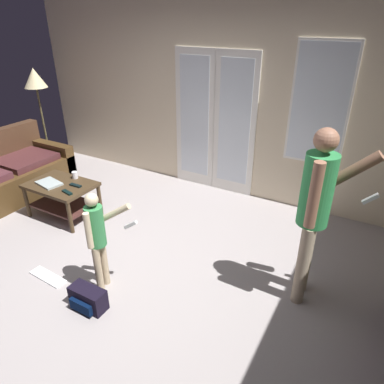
% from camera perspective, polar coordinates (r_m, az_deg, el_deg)
% --- Properties ---
extents(ground_plane, '(6.36, 4.79, 0.02)m').
position_cam_1_polar(ground_plane, '(3.89, -12.02, -12.67)').
color(ground_plane, '#9B9292').
extents(wall_back_with_doors, '(6.36, 0.09, 2.92)m').
position_cam_1_polar(wall_back_with_doors, '(5.07, 4.68, 15.48)').
color(wall_back_with_doors, beige).
rests_on(wall_back_with_doors, ground_plane).
extents(leather_couch, '(0.90, 1.96, 0.89)m').
position_cam_1_polar(leather_couch, '(5.76, -28.75, 1.86)').
color(leather_couch, '#49331A').
rests_on(leather_couch, ground_plane).
extents(coffee_table, '(0.86, 0.59, 0.47)m').
position_cam_1_polar(coffee_table, '(4.89, -20.36, -0.10)').
color(coffee_table, '#40301D').
rests_on(coffee_table, ground_plane).
extents(person_adult, '(0.60, 0.48, 1.66)m').
position_cam_1_polar(person_adult, '(3.14, 19.48, -1.98)').
color(person_adult, tan).
rests_on(person_adult, ground_plane).
extents(person_child, '(0.42, 0.35, 1.05)m').
position_cam_1_polar(person_child, '(3.36, -15.07, -6.60)').
color(person_child, tan).
rests_on(person_child, ground_plane).
extents(floor_lamp, '(0.35, 0.35, 1.67)m').
position_cam_1_polar(floor_lamp, '(6.31, -24.05, 15.87)').
color(floor_lamp, '#3B2F2E').
rests_on(floor_lamp, ground_plane).
extents(backpack, '(0.35, 0.20, 0.21)m').
position_cam_1_polar(backpack, '(3.50, -16.57, -16.24)').
color(backpack, black).
rests_on(backpack, ground_plane).
extents(loose_keyboard, '(0.45, 0.16, 0.02)m').
position_cam_1_polar(loose_keyboard, '(4.01, -22.36, -12.60)').
color(loose_keyboard, white).
rests_on(loose_keyboard, ground_plane).
extents(laptop_closed, '(0.36, 0.28, 0.03)m').
position_cam_1_polar(laptop_closed, '(4.87, -22.19, 1.33)').
color(laptop_closed, '#A9B8B7').
rests_on(laptop_closed, coffee_table).
extents(cup_near_edge, '(0.07, 0.07, 0.09)m').
position_cam_1_polar(cup_near_edge, '(4.92, -18.48, 2.63)').
color(cup_near_edge, white).
rests_on(cup_near_edge, coffee_table).
extents(tv_remote_black, '(0.18, 0.09, 0.02)m').
position_cam_1_polar(tv_remote_black, '(4.55, -19.61, -0.05)').
color(tv_remote_black, black).
rests_on(tv_remote_black, coffee_table).
extents(dvd_remote_slim, '(0.17, 0.05, 0.02)m').
position_cam_1_polar(dvd_remote_slim, '(4.70, -18.39, 1.02)').
color(dvd_remote_slim, black).
rests_on(dvd_remote_slim, coffee_table).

